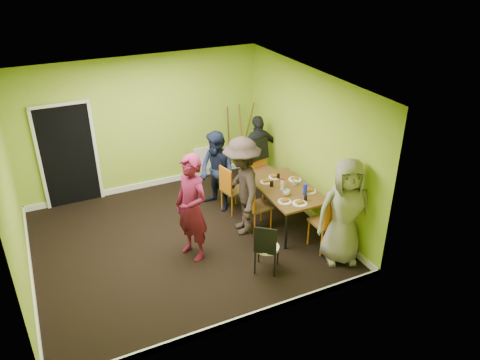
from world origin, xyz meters
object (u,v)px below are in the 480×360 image
Objects in this scene: blue_bottle at (305,189)px; person_front_end at (345,212)px; chair_front_end at (329,219)px; chair_left_near at (254,203)px; person_left_near at (242,187)px; person_left_far at (217,171)px; person_standing at (192,208)px; person_back_end at (258,152)px; orange_bottle at (280,184)px; easel at (239,139)px; chair_bentwood at (266,246)px; thermos at (283,185)px; chair_back_end at (259,155)px; chair_left_far at (230,187)px; dining_table at (286,191)px.

person_front_end is (0.11, -1.00, 0.06)m from blue_bottle.
person_front_end is (0.06, -0.31, 0.30)m from chair_front_end.
person_left_near reaches higher than chair_left_near.
person_standing is at bearing -57.31° from person_left_far.
chair_front_end is at bearing 54.07° from person_left_near.
person_left_far is at bearing 121.69° from person_standing.
person_back_end is (1.06, 1.44, -0.12)m from person_left_near.
person_left_near is (-0.76, 0.03, 0.12)m from orange_bottle.
person_left_far is at bearing -130.28° from easel.
chair_left_near is 2.35m from easel.
orange_bottle is 1.50m from person_back_end.
easel is 22.76× the size of orange_bottle.
chair_left_near is at bearing 87.44° from person_left_near.
chair_bentwood is at bearing 3.94° from person_left_near.
chair_left_near is 0.94m from blue_bottle.
thermos is 0.15m from orange_bottle.
person_back_end is at bearing 108.99° from person_standing.
chair_bentwood is at bearing -22.32° from person_left_far.
chair_bentwood is 4.35× the size of thermos.
chair_back_end is at bearing 106.93° from person_standing.
person_front_end reaches higher than person_back_end.
person_standing reaches higher than person_left_far.
chair_back_end is 0.63× the size of person_left_near.
orange_bottle is at bearing 72.72° from person_back_end.
chair_front_end is 5.32× the size of blue_bottle.
chair_front_end is at bearing 33.57° from chair_left_near.
person_standing is 2.76m from person_back_end.
person_left_far reaches higher than chair_left_far.
chair_left_near is 1.38m from chair_front_end.
dining_table is 1.67× the size of chair_bentwood.
person_back_end is (0.98, 0.75, 0.24)m from chair_left_far.
person_left_far is at bearing -158.86° from chair_left_far.
chair_bentwood is at bearing -146.58° from blue_bottle.
person_standing is 1.16× the size of person_left_far.
chair_bentwood is (-0.39, -1.18, -0.06)m from chair_left_near.
person_back_end is (0.11, -0.72, -0.03)m from easel.
easel is at bearing 137.51° from chair_left_far.
person_front_end is at bearing 41.38° from person_standing.
blue_bottle is 1.91m from person_back_end.
chair_front_end is 0.60× the size of person_left_near.
dining_table is 1.39× the size of chair_front_end.
person_front_end reaches higher than easel.
chair_left_near is 1.10× the size of chair_bentwood.
dining_table is 0.18m from thermos.
dining_table is 0.91× the size of easel.
thermos is (-0.23, -2.32, 0.04)m from easel.
orange_bottle is (0.93, 1.22, 0.29)m from chair_bentwood.
blue_bottle is at bearing -59.52° from dining_table.
dining_table is 1.36m from person_front_end.
dining_table is at bearing 120.48° from blue_bottle.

